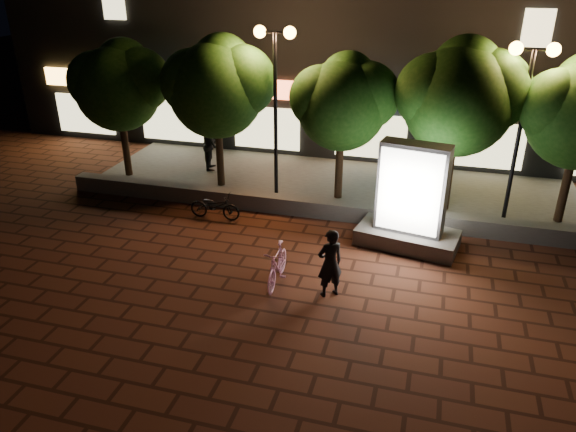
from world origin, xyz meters
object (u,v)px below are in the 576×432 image
(scooter_pink, at_px, (277,265))
(pedestrian, at_px, (212,145))
(tree_mid, at_px, (344,99))
(rider, at_px, (330,263))
(scooter_parked, at_px, (215,206))
(tree_left, at_px, (218,84))
(tree_far_left, at_px, (120,83))
(street_lamp_right, at_px, (528,87))
(tree_right, at_px, (461,94))
(street_lamp_left, at_px, (275,69))
(ad_kiosk, at_px, (410,206))

(scooter_pink, height_order, pedestrian, pedestrian)
(tree_mid, bearing_deg, rider, -81.81)
(scooter_pink, distance_m, scooter_parked, 4.03)
(scooter_pink, bearing_deg, tree_left, 121.74)
(tree_far_left, bearing_deg, rider, -33.78)
(rider, bearing_deg, street_lamp_right, -165.06)
(scooter_parked, bearing_deg, pedestrian, 23.00)
(tree_left, xyz_separation_m, scooter_parked, (0.72, -2.46, -3.04))
(street_lamp_right, bearing_deg, tree_mid, 176.96)
(scooter_pink, height_order, scooter_parked, scooter_pink)
(tree_far_left, xyz_separation_m, tree_mid, (7.50, -0.00, -0.08))
(tree_right, height_order, scooter_pink, tree_right)
(scooter_pink, relative_size, scooter_parked, 1.05)
(scooter_pink, xyz_separation_m, rider, (1.28, -0.18, 0.34))
(tree_right, xyz_separation_m, pedestrian, (-8.24, 1.34, -2.62))
(street_lamp_left, bearing_deg, street_lamp_right, 0.00)
(tree_left, distance_m, street_lamp_left, 2.05)
(ad_kiosk, relative_size, rider, 1.72)
(rider, bearing_deg, scooter_pink, -44.91)
(scooter_pink, relative_size, pedestrian, 0.93)
(scooter_pink, distance_m, rider, 1.34)
(scooter_pink, bearing_deg, tree_mid, 83.42)
(tree_far_left, relative_size, tree_mid, 1.03)
(tree_mid, bearing_deg, tree_right, 0.00)
(tree_left, bearing_deg, tree_right, 0.00)
(tree_mid, relative_size, street_lamp_left, 0.87)
(ad_kiosk, xyz_separation_m, scooter_parked, (-5.60, 0.15, -0.74))
(tree_far_left, relative_size, street_lamp_left, 0.89)
(tree_mid, xyz_separation_m, scooter_parked, (-3.28, -2.46, -2.81))
(ad_kiosk, bearing_deg, rider, -117.38)
(street_lamp_left, bearing_deg, pedestrian, 150.87)
(tree_left, xyz_separation_m, rider, (4.79, -5.55, -2.62))
(tree_left, xyz_separation_m, scooter_pink, (3.51, -5.37, -2.96))
(tree_left, distance_m, street_lamp_right, 8.96)
(ad_kiosk, bearing_deg, tree_far_left, 165.11)
(street_lamp_left, height_order, pedestrian, street_lamp_left)
(tree_far_left, relative_size, tree_right, 0.91)
(pedestrian, bearing_deg, rider, -155.85)
(rider, bearing_deg, ad_kiosk, -154.32)
(rider, bearing_deg, tree_right, -151.24)
(rider, bearing_deg, tree_left, -86.12)
(tree_left, bearing_deg, street_lamp_right, -1.68)
(street_lamp_left, bearing_deg, scooter_pink, -72.94)
(rider, bearing_deg, tree_mid, -118.75)
(tree_mid, xyz_separation_m, scooter_pink, (-0.48, -5.37, -2.73))
(tree_mid, relative_size, scooter_pink, 2.79)
(tree_mid, xyz_separation_m, tree_right, (3.31, 0.00, 0.35))
(street_lamp_right, bearing_deg, scooter_pink, -136.76)
(street_lamp_left, xyz_separation_m, street_lamp_right, (7.00, 0.00, -0.13))
(scooter_parked, bearing_deg, street_lamp_left, -29.63)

